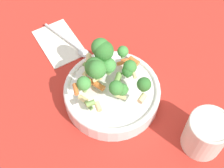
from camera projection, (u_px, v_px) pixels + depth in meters
name	position (u px, v px, depth m)	size (l,w,h in m)	color
ground_plane	(112.00, 98.00, 0.77)	(3.00, 3.00, 0.00)	#B72D23
bowl	(112.00, 93.00, 0.75)	(0.23, 0.23, 0.05)	white
pasta_salad	(106.00, 67.00, 0.70)	(0.19, 0.19, 0.09)	#8CB766
cup	(206.00, 133.00, 0.66)	(0.09, 0.09, 0.10)	silver
napkin	(59.00, 42.00, 0.87)	(0.11, 0.16, 0.01)	white
spoon	(75.00, 46.00, 0.85)	(0.07, 0.17, 0.01)	silver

